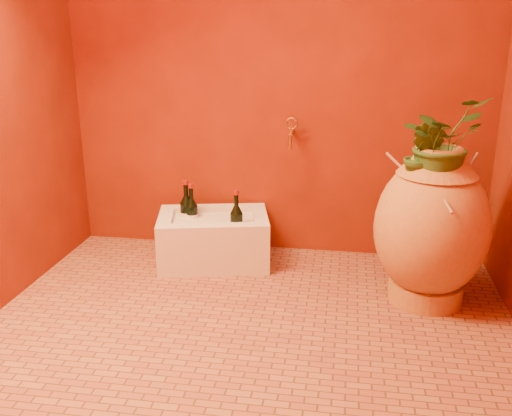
% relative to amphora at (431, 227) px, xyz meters
% --- Properties ---
extents(floor, '(2.50, 2.50, 0.00)m').
position_rel_amphora_xyz_m(floor, '(-0.85, -0.41, -0.40)').
color(floor, brown).
rests_on(floor, ground).
extents(wall_back, '(2.50, 0.02, 2.50)m').
position_rel_amphora_xyz_m(wall_back, '(-0.85, 0.59, 0.85)').
color(wall_back, '#5F1705').
rests_on(wall_back, ground).
extents(amphora, '(0.67, 0.67, 0.81)m').
position_rel_amphora_xyz_m(amphora, '(0.00, 0.00, 0.00)').
color(amphora, '#B07331').
rests_on(amphora, floor).
extents(stone_basin, '(0.71, 0.57, 0.30)m').
position_rel_amphora_xyz_m(stone_basin, '(-1.18, 0.30, -0.26)').
color(stone_basin, beige).
rests_on(stone_basin, floor).
extents(wine_bottle_a, '(0.08, 0.08, 0.31)m').
position_rel_amphora_xyz_m(wine_bottle_a, '(-1.03, 0.23, -0.13)').
color(wine_bottle_a, black).
rests_on(wine_bottle_a, stone_basin).
extents(wine_bottle_b, '(0.08, 0.08, 0.31)m').
position_rel_amphora_xyz_m(wine_bottle_b, '(-1.32, 0.33, -0.13)').
color(wine_bottle_b, black).
rests_on(wine_bottle_b, stone_basin).
extents(wine_bottle_c, '(0.08, 0.08, 0.32)m').
position_rel_amphora_xyz_m(wine_bottle_c, '(-1.35, 0.34, -0.12)').
color(wine_bottle_c, black).
rests_on(wine_bottle_c, stone_basin).
extents(wall_tap, '(0.07, 0.16, 0.17)m').
position_rel_amphora_xyz_m(wall_tap, '(-0.76, 0.50, 0.36)').
color(wall_tap, '#AE7528').
rests_on(wall_tap, wall_back).
extents(plant_main, '(0.50, 0.50, 0.42)m').
position_rel_amphora_xyz_m(plant_main, '(0.00, -0.03, 0.43)').
color(plant_main, '#284C1B').
rests_on(plant_main, amphora).
extents(plant_side, '(0.23, 0.22, 0.33)m').
position_rel_amphora_xyz_m(plant_side, '(-0.08, -0.06, 0.37)').
color(plant_side, '#284C1B').
rests_on(plant_side, amphora).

